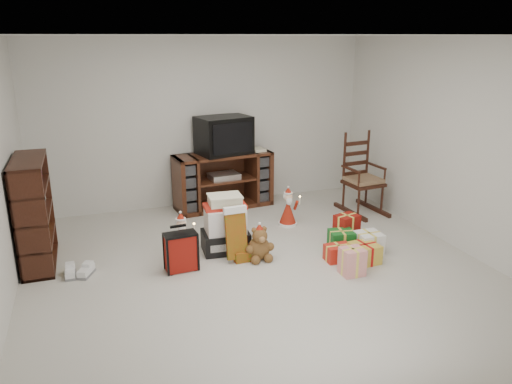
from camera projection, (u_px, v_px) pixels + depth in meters
room at (259, 161)px, 5.18m from camera, size 5.01×5.01×2.51m
tv_stand at (223, 180)px, 7.49m from camera, size 1.49×0.67×0.83m
bookshelf at (35, 214)px, 5.56m from camera, size 0.33×1.00×1.23m
rocking_chair at (361, 184)px, 7.32m from camera, size 0.56×0.85×1.22m
gift_pile at (225, 227)px, 5.97m from camera, size 0.57×0.43×0.69m
red_suitcase at (181, 252)px, 5.48m from camera, size 0.35×0.20×0.52m
stocking at (236, 234)px, 5.68m from camera, size 0.32×0.15×0.67m
teddy_bear at (259, 245)px, 5.77m from camera, size 0.27×0.24×0.40m
santa_figurine at (288, 210)px, 6.82m from camera, size 0.26×0.25×0.54m
mrs_claus_figurine at (182, 240)px, 5.82m from camera, size 0.27×0.26×0.56m
sneaker_pair at (78, 272)px, 5.41m from camera, size 0.32×0.28×0.09m
gift_cluster at (352, 246)px, 5.87m from camera, size 0.77×1.08×0.26m
crt_television at (224, 135)px, 7.29m from camera, size 0.84×0.69×0.55m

